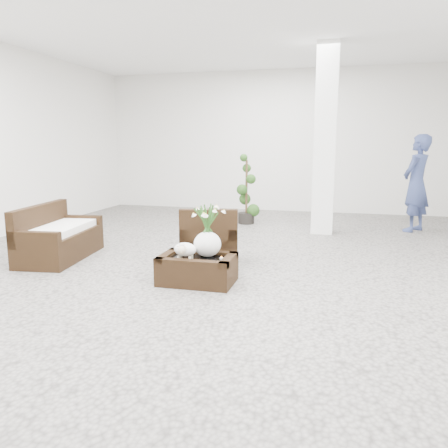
% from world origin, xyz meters
% --- Properties ---
extents(ground, '(11.00, 11.00, 0.00)m').
position_xyz_m(ground, '(0.00, 0.00, 0.00)').
color(ground, gray).
rests_on(ground, ground).
extents(column, '(0.40, 0.40, 3.50)m').
position_xyz_m(column, '(1.20, 2.80, 1.75)').
color(column, white).
rests_on(column, ground).
extents(coffee_table, '(0.90, 0.60, 0.31)m').
position_xyz_m(coffee_table, '(-0.16, -0.80, 0.16)').
color(coffee_table, black).
rests_on(coffee_table, ground).
extents(sheep_figurine, '(0.28, 0.23, 0.21)m').
position_xyz_m(sheep_figurine, '(-0.28, -0.90, 0.42)').
color(sheep_figurine, white).
rests_on(sheep_figurine, coffee_table).
extents(planter_narcissus, '(0.44, 0.44, 0.80)m').
position_xyz_m(planter_narcissus, '(-0.06, -0.70, 0.71)').
color(planter_narcissus, white).
rests_on(planter_narcissus, coffee_table).
extents(tealight, '(0.04, 0.04, 0.03)m').
position_xyz_m(tealight, '(0.14, -0.78, 0.33)').
color(tealight, white).
rests_on(tealight, coffee_table).
extents(armchair, '(0.94, 0.92, 0.83)m').
position_xyz_m(armchair, '(-0.26, 0.08, 0.42)').
color(armchair, black).
rests_on(armchair, ground).
extents(loveseat, '(0.90, 1.58, 0.80)m').
position_xyz_m(loveseat, '(-2.50, -0.17, 0.40)').
color(loveseat, black).
rests_on(loveseat, ground).
extents(topiary, '(0.39, 0.39, 1.45)m').
position_xyz_m(topiary, '(-0.42, 3.43, 0.73)').
color(topiary, '#1E3E13').
rests_on(topiary, ground).
extents(shopper, '(0.76, 0.82, 1.87)m').
position_xyz_m(shopper, '(2.93, 3.40, 0.94)').
color(shopper, navy).
rests_on(shopper, ground).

